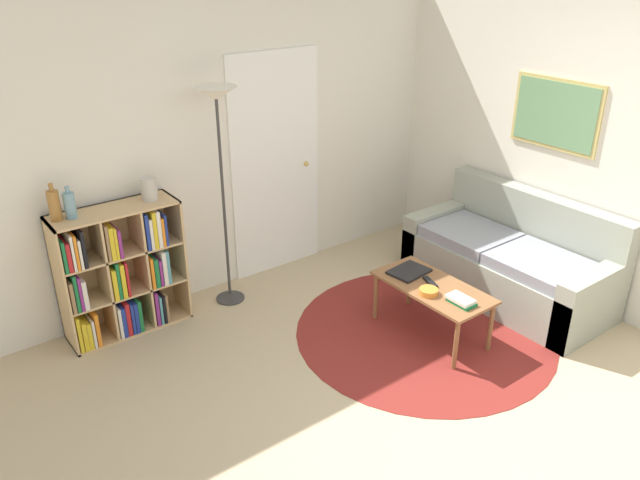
# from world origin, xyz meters

# --- Properties ---
(ground_plane) EXTENTS (14.00, 14.00, 0.00)m
(ground_plane) POSITION_xyz_m (0.00, 0.00, 0.00)
(ground_plane) COLOR tan
(wall_back) EXTENTS (7.06, 0.11, 2.60)m
(wall_back) POSITION_xyz_m (0.02, 2.78, 1.29)
(wall_back) COLOR silver
(wall_back) RESTS_ON ground_plane
(wall_right) EXTENTS (0.08, 5.75, 2.60)m
(wall_right) POSITION_xyz_m (2.06, 1.37, 1.30)
(wall_right) COLOR silver
(wall_right) RESTS_ON ground_plane
(rug) EXTENTS (2.04, 2.04, 0.01)m
(rug) POSITION_xyz_m (0.61, 1.08, 0.00)
(rug) COLOR maroon
(rug) RESTS_ON ground_plane
(bookshelf) EXTENTS (0.94, 0.34, 1.03)m
(bookshelf) POSITION_xyz_m (-1.26, 2.56, 0.50)
(bookshelf) COLOR tan
(bookshelf) RESTS_ON ground_plane
(floor_lamp) EXTENTS (0.33, 0.33, 1.84)m
(floor_lamp) POSITION_xyz_m (-0.36, 2.47, 1.59)
(floor_lamp) COLOR #333333
(floor_lamp) RESTS_ON ground_plane
(couch) EXTENTS (0.81, 1.76, 0.88)m
(couch) POSITION_xyz_m (1.67, 1.09, 0.29)
(couch) COLOR gray
(couch) RESTS_ON ground_plane
(coffee_table) EXTENTS (0.46, 0.94, 0.43)m
(coffee_table) POSITION_xyz_m (0.63, 1.04, 0.38)
(coffee_table) COLOR brown
(coffee_table) RESTS_ON ground_plane
(laptop) EXTENTS (0.33, 0.27, 0.02)m
(laptop) POSITION_xyz_m (0.63, 1.31, 0.44)
(laptop) COLOR black
(laptop) RESTS_ON coffee_table
(bowl) EXTENTS (0.14, 0.14, 0.04)m
(bowl) POSITION_xyz_m (0.51, 0.97, 0.46)
(bowl) COLOR orange
(bowl) RESTS_ON coffee_table
(book_stack_on_table) EXTENTS (0.12, 0.21, 0.05)m
(book_stack_on_table) POSITION_xyz_m (0.60, 0.74, 0.46)
(book_stack_on_table) COLOR #196B38
(book_stack_on_table) RESTS_ON coffee_table
(remote) EXTENTS (0.10, 0.18, 0.02)m
(remote) POSITION_xyz_m (0.64, 1.08, 0.44)
(remote) COLOR black
(remote) RESTS_ON coffee_table
(bottle_left) EXTENTS (0.08, 0.08, 0.28)m
(bottle_left) POSITION_xyz_m (-1.62, 2.59, 1.15)
(bottle_left) COLOR olive
(bottle_left) RESTS_ON bookshelf
(bottle_middle) EXTENTS (0.08, 0.08, 0.24)m
(bottle_middle) POSITION_xyz_m (-1.52, 2.57, 1.13)
(bottle_middle) COLOR #6B93A3
(bottle_middle) RESTS_ON bookshelf
(vase_on_shelf) EXTENTS (0.12, 0.12, 0.18)m
(vase_on_shelf) POSITION_xyz_m (-0.93, 2.56, 1.12)
(vase_on_shelf) COLOR #B7B2A8
(vase_on_shelf) RESTS_ON bookshelf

